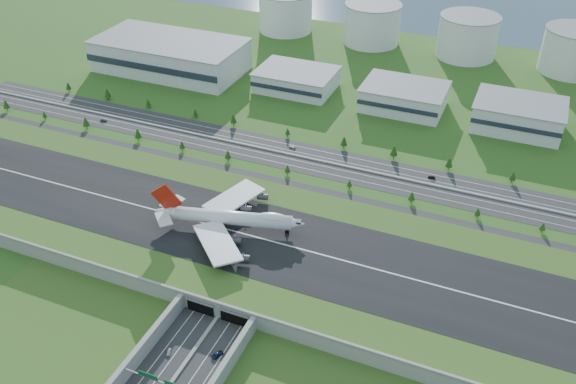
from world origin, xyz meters
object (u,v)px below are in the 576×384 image
at_px(car_4, 104,120).
at_px(car_2, 218,354).
at_px(boeing_747, 229,217).
at_px(car_7, 292,147).
at_px(car_0, 169,352).
at_px(fuel_tank_a, 286,12).
at_px(car_5, 432,177).

bearing_deg(car_4, car_2, -140.45).
xyz_separation_m(boeing_747, car_4, (-144.87, 84.74, -13.97)).
relative_size(car_4, car_7, 1.03).
height_order(car_0, car_2, car_2).
bearing_deg(car_7, fuel_tank_a, -152.91).
relative_size(fuel_tank_a, car_7, 10.43).
bearing_deg(car_5, car_7, -93.45).
distance_m(boeing_747, car_2, 78.78).
distance_m(fuel_tank_a, car_0, 402.30).
distance_m(car_0, car_5, 193.54).
bearing_deg(car_0, car_2, -1.66).
relative_size(boeing_747, car_7, 16.27).
bearing_deg(car_2, car_7, -53.23).
relative_size(car_5, car_7, 0.91).
bearing_deg(car_5, boeing_747, -42.82).
xyz_separation_m(fuel_tank_a, car_7, (92.41, -206.32, -16.68)).
height_order(boeing_747, car_5, boeing_747).
bearing_deg(car_2, car_5, -83.13).
bearing_deg(car_2, boeing_747, -42.35).
bearing_deg(fuel_tank_a, car_7, -65.87).
height_order(car_2, car_4, car_4).
distance_m(fuel_tank_a, boeing_747, 324.12).
xyz_separation_m(fuel_tank_a, car_5, (184.75, -207.49, -16.66)).
bearing_deg(car_4, boeing_747, -129.15).
distance_m(car_4, car_7, 138.53).
xyz_separation_m(boeing_747, car_2, (30.62, -71.20, -14.08)).
bearing_deg(car_4, car_5, -94.81).
relative_size(car_2, car_5, 1.20).
bearing_deg(fuel_tank_a, car_2, -71.03).
relative_size(boeing_747, car_0, 18.81).
xyz_separation_m(boeing_747, car_7, (-7.42, 102.04, -14.12)).
height_order(car_2, car_5, car_2).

